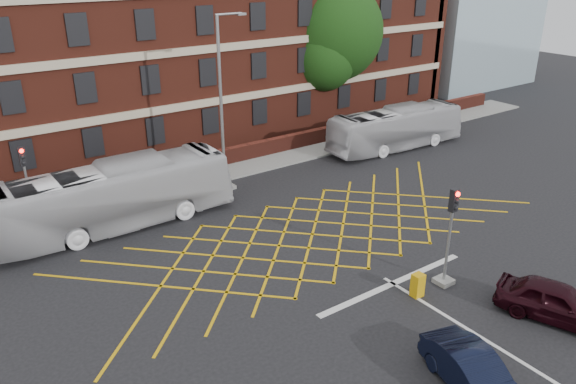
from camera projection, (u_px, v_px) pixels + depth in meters
ground at (339, 250)px, 26.11m from camera, size 120.00×120.00×0.00m
victorian_building at (143, 28)px, 39.59m from camera, size 51.00×12.17×20.40m
boundary_wall at (206, 161)px, 35.60m from camera, size 56.00×0.50×1.10m
far_pavement at (214, 173)px, 35.05m from camera, size 60.00×3.00×0.12m
glass_block at (459, 34)px, 58.03m from camera, size 14.00×10.00×10.00m
box_junction_hatching at (312, 234)px, 27.60m from camera, size 8.22×8.22×0.02m
stop_line at (393, 283)px, 23.49m from camera, size 8.00×0.30×0.02m
centre_line at (534, 370)px, 18.63m from camera, size 0.15×14.00×0.02m
bus_left at (114, 196)px, 27.74m from camera, size 11.99×2.83×3.34m
bus_right at (396, 128)px, 39.14m from camera, size 10.61×3.18×2.91m
car_navy at (474, 374)px, 17.47m from camera, size 2.48×4.38×1.37m
car_maroon at (557, 302)px, 20.98m from camera, size 3.17×4.70×1.49m
deciduous_tree at (332, 39)px, 43.90m from camera, size 8.04×7.92×11.07m
traffic_light_near at (448, 246)px, 22.85m from camera, size 0.70×0.70×4.27m
traffic_light_far at (30, 196)px, 27.57m from camera, size 0.70×0.70×4.27m
street_lamp at (223, 131)px, 31.67m from camera, size 2.25×1.00×9.85m
utility_cabinet at (418, 285)px, 22.48m from camera, size 0.46×0.40×1.00m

